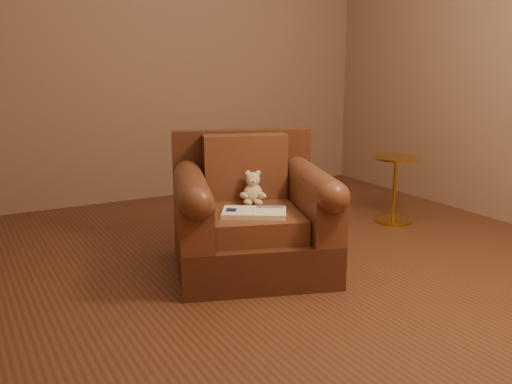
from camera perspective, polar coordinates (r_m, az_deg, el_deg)
floor at (r=3.56m, az=2.20°, el=-7.01°), size 4.00×4.00×0.00m
armchair at (r=3.38m, az=-0.48°, el=-2.64°), size 1.10×1.07×0.79m
teddy_bear at (r=3.42m, az=-0.31°, el=0.11°), size 0.15×0.17×0.20m
guidebook at (r=3.17m, az=-0.19°, el=-2.08°), size 0.41×0.37×0.03m
side_table at (r=4.47m, az=13.69°, el=0.48°), size 0.36×0.36×0.51m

